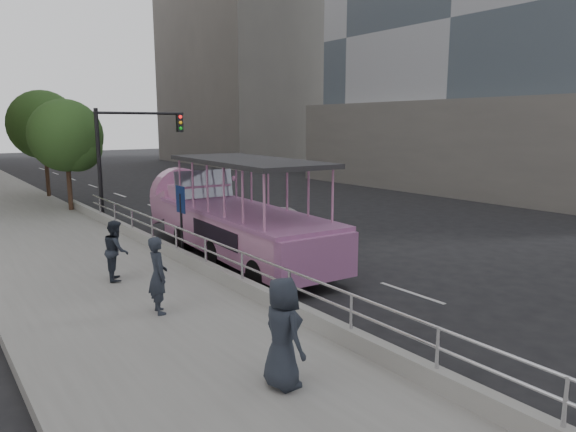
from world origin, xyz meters
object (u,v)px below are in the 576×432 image
pedestrian_mid (116,250)px  pedestrian_far (283,333)px  car (285,226)px  street_tree_near (68,138)px  traffic_signal (125,147)px  duck_boat (229,219)px  parking_sign (181,216)px  street_tree_far (45,128)px  pedestrian_near (158,275)px

pedestrian_mid → pedestrian_far: size_ratio=0.90×
car → street_tree_near: 12.57m
pedestrian_mid → pedestrian_far: 7.44m
traffic_signal → street_tree_near: size_ratio=0.91×
duck_boat → pedestrian_far: (-4.12, -8.94, -0.05)m
traffic_signal → street_tree_near: (-1.60, 3.43, 0.32)m
pedestrian_mid → parking_sign: (2.44, 1.08, 0.53)m
duck_boat → pedestrian_far: duck_boat is taller
pedestrian_mid → street_tree_far: 19.34m
pedestrian_far → traffic_signal: traffic_signal is taller
pedestrian_near → duck_boat: bearing=-36.8°
pedestrian_mid → street_tree_far: size_ratio=0.26×
pedestrian_far → parking_sign: bearing=-12.4°
pedestrian_near → pedestrian_mid: 3.09m
parking_sign → duck_boat: bearing=12.2°
pedestrian_near → traffic_signal: bearing=-9.0°
duck_boat → pedestrian_mid: 4.65m
duck_boat → parking_sign: bearing=-167.8°
parking_sign → street_tree_far: size_ratio=0.41×
street_tree_far → pedestrian_mid: bearing=-96.7°
car → pedestrian_mid: size_ratio=2.45×
car → pedestrian_far: size_ratio=2.20×
parking_sign → street_tree_far: (-0.21, 17.87, 2.65)m
duck_boat → street_tree_far: bearing=97.1°
street_tree_near → traffic_signal: bearing=-65.0°
parking_sign → traffic_signal: bearing=82.0°
duck_boat → traffic_signal: traffic_signal is taller
pedestrian_near → traffic_signal: size_ratio=0.34×
duck_boat → street_tree_far: 17.84m
pedestrian_far → street_tree_far: size_ratio=0.29×
duck_boat → parking_sign: size_ratio=4.00×
duck_boat → street_tree_near: street_tree_near is taller
pedestrian_near → car: bearing=-47.8°
street_tree_near → pedestrian_near: bearing=-97.4°
parking_sign → street_tree_far: street_tree_far is taller
car → pedestrian_far: pedestrian_far is taller
duck_boat → street_tree_near: size_ratio=1.83×
pedestrian_near → street_tree_near: 16.38m
pedestrian_far → street_tree_near: size_ratio=0.32×
car → pedestrian_near: pedestrian_near is taller
pedestrian_near → pedestrian_mid: size_ratio=1.07×
pedestrian_far → parking_sign: parking_sign is taller
duck_boat → parking_sign: duck_boat is taller
duck_boat → street_tree_near: 11.96m
street_tree_near → duck_boat: bearing=-78.3°
duck_boat → car: (2.61, 0.33, -0.58)m
traffic_signal → street_tree_near: street_tree_near is taller
pedestrian_near → parking_sign: 4.88m
car → street_tree_near: bearing=133.5°
car → pedestrian_near: bearing=-125.8°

